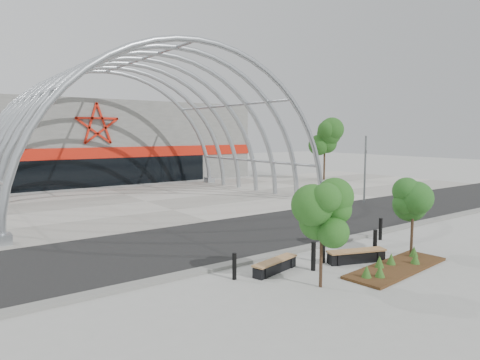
% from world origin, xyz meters
% --- Properties ---
extents(ground, '(140.00, 140.00, 0.00)m').
position_xyz_m(ground, '(0.00, 0.00, 0.00)').
color(ground, '#9C9C97').
rests_on(ground, ground).
extents(road, '(140.00, 7.00, 0.02)m').
position_xyz_m(road, '(0.00, 3.50, 0.01)').
color(road, black).
rests_on(road, ground).
extents(forecourt, '(60.00, 17.00, 0.04)m').
position_xyz_m(forecourt, '(0.00, 15.50, 0.02)').
color(forecourt, gray).
rests_on(forecourt, ground).
extents(kerb, '(60.00, 0.50, 0.12)m').
position_xyz_m(kerb, '(0.00, -0.25, 0.06)').
color(kerb, slate).
rests_on(kerb, ground).
extents(arena_building, '(34.00, 15.24, 8.00)m').
position_xyz_m(arena_building, '(0.00, 33.45, 3.99)').
color(arena_building, slate).
rests_on(arena_building, ground).
extents(vault_canopy, '(20.80, 15.80, 20.36)m').
position_xyz_m(vault_canopy, '(0.00, 15.50, 0.02)').
color(vault_canopy, '#A3A8AE').
rests_on(vault_canopy, ground).
extents(planting_bed, '(4.95, 1.98, 0.51)m').
position_xyz_m(planting_bed, '(1.11, -4.05, 0.12)').
color(planting_bed, '#37230F').
rests_on(planting_bed, ground).
extents(signal_pole, '(0.23, 0.67, 4.71)m').
position_xyz_m(signal_pole, '(12.44, 6.18, 2.46)').
color(signal_pole, slate).
rests_on(signal_pole, ground).
extents(street_tree_0, '(1.45, 1.45, 3.30)m').
position_xyz_m(street_tree_0, '(-2.41, -3.73, 2.37)').
color(street_tree_0, black).
rests_on(street_tree_0, ground).
extents(street_tree_1, '(1.38, 1.38, 3.27)m').
position_xyz_m(street_tree_1, '(3.05, -3.45, 2.35)').
color(street_tree_1, '#322014').
rests_on(street_tree_1, ground).
extents(bench_0, '(2.16, 0.93, 0.44)m').
position_xyz_m(bench_0, '(-2.62, -1.74, 0.22)').
color(bench_0, black).
rests_on(bench_0, ground).
extents(bench_1, '(2.35, 1.26, 0.49)m').
position_xyz_m(bench_1, '(0.63, -2.70, 0.24)').
color(bench_1, black).
rests_on(bench_1, ground).
extents(bollard_0, '(0.14, 0.14, 0.90)m').
position_xyz_m(bollard_0, '(-4.23, -1.53, 0.45)').
color(bollard_0, black).
rests_on(bollard_0, ground).
extents(bollard_1, '(0.17, 0.17, 1.05)m').
position_xyz_m(bollard_1, '(-0.43, -1.97, 0.52)').
color(bollard_1, black).
rests_on(bollard_1, ground).
extents(bollard_2, '(0.17, 0.17, 1.04)m').
position_xyz_m(bollard_2, '(-1.39, -2.41, 0.52)').
color(bollard_2, black).
rests_on(bollard_2, ground).
extents(bollard_3, '(0.17, 0.17, 1.03)m').
position_xyz_m(bollard_3, '(2.03, -2.48, 0.52)').
color(bollard_3, black).
rests_on(bollard_3, ground).
extents(bollard_4, '(0.16, 0.16, 1.01)m').
position_xyz_m(bollard_4, '(4.30, -1.09, 0.51)').
color(bollard_4, black).
rests_on(bollard_4, ground).
extents(bg_tree_1, '(2.70, 2.70, 5.91)m').
position_xyz_m(bg_tree_1, '(21.00, 18.00, 4.25)').
color(bg_tree_1, black).
rests_on(bg_tree_1, ground).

